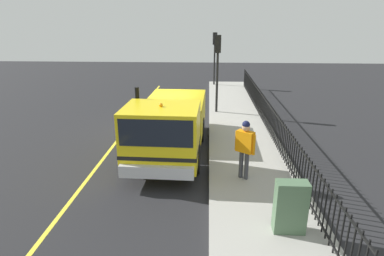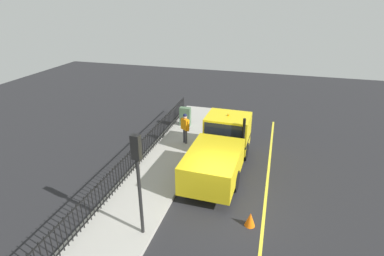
{
  "view_description": "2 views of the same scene",
  "coord_description": "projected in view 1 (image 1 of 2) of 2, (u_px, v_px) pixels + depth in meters",
  "views": [
    {
      "loc": [
        1.9,
        -13.47,
        4.68
      ],
      "look_at": [
        1.42,
        -4.26,
        1.53
      ],
      "focal_mm": 29.35,
      "sensor_mm": 36.0,
      "label": 1
    },
    {
      "loc": [
        -1.71,
        10.16,
        8.03
      ],
      "look_at": [
        2.42,
        -4.29,
        1.43
      ],
      "focal_mm": 28.34,
      "sensor_mm": 36.0,
      "label": 2
    }
  ],
  "objects": [
    {
      "name": "traffic_light_near",
      "position": [
        218.0,
        58.0,
        15.58
      ],
      "size": [
        0.31,
        0.23,
        3.87
      ],
      "rotation": [
        0.0,
        0.0,
        3.07
      ],
      "color": "black",
      "rests_on": "sidewalk_slab"
    },
    {
      "name": "utility_cabinet",
      "position": [
        290.0,
        207.0,
        6.93
      ],
      "size": [
        0.7,
        0.36,
        1.23
      ],
      "primitive_type": "cube",
      "color": "#4C6B4C",
      "rests_on": "sidewalk_slab"
    },
    {
      "name": "worker_standing",
      "position": [
        245.0,
        144.0,
        9.16
      ],
      "size": [
        0.55,
        0.49,
        1.81
      ],
      "rotation": [
        0.0,
        0.0,
        2.52
      ],
      "color": "orange",
      "rests_on": "sidewalk_slab"
    },
    {
      "name": "sidewalk_slab",
      "position": [
        240.0,
        128.0,
        14.14
      ],
      "size": [
        2.79,
        22.19,
        0.17
      ],
      "primitive_type": "cube",
      "color": "#A3A099",
      "rests_on": "ground"
    },
    {
      "name": "iron_fence",
      "position": [
        267.0,
        114.0,
        13.86
      ],
      "size": [
        0.04,
        18.9,
        1.22
      ],
      "color": "black",
      "rests_on": "sidewalk_slab"
    },
    {
      "name": "traffic_cone",
      "position": [
        141.0,
        117.0,
        15.11
      ],
      "size": [
        0.4,
        0.4,
        0.57
      ],
      "primitive_type": "cone",
      "color": "orange",
      "rests_on": "ground"
    },
    {
      "name": "lane_marking",
      "position": [
        127.0,
        128.0,
        14.43
      ],
      "size": [
        0.12,
        19.97,
        0.01
      ],
      "primitive_type": "cube",
      "color": "yellow",
      "rests_on": "ground"
    },
    {
      "name": "work_truck",
      "position": [
        169.0,
        123.0,
        11.07
      ],
      "size": [
        2.44,
        6.19,
        2.62
      ],
      "rotation": [
        0.0,
        0.0,
        3.11
      ],
      "color": "yellow",
      "rests_on": "ground"
    },
    {
      "name": "traffic_light_mid",
      "position": [
        215.0,
        48.0,
        22.68
      ],
      "size": [
        0.33,
        0.25,
        3.74
      ],
      "rotation": [
        0.0,
        0.0,
        3.29
      ],
      "color": "black",
      "rests_on": "sidewalk_slab"
    },
    {
      "name": "ground_plane",
      "position": [
        166.0,
        129.0,
        14.34
      ],
      "size": [
        48.81,
        48.81,
        0.0
      ],
      "primitive_type": "plane",
      "color": "#232326",
      "rests_on": "ground"
    }
  ]
}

